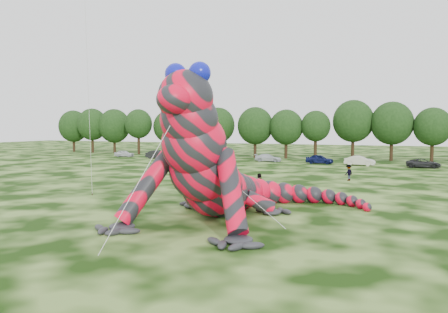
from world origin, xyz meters
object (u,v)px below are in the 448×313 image
at_px(car_6, 423,163).
at_px(spectator_2, 349,173).
at_px(tree_7, 255,132).
at_px(spectator_1, 202,169).
at_px(tree_4, 168,133).
at_px(tree_12, 432,135).
at_px(tree_0, 74,131).
at_px(spectator_5, 259,182).
at_px(car_0, 124,154).
at_px(car_2, 207,155).
at_px(car_4, 320,159).
at_px(tree_5, 196,131).
at_px(tree_6, 218,132).
at_px(spectator_4, 166,160).
at_px(spectator_0, 171,169).
at_px(inflatable_gecko, 221,144).
at_px(tree_2, 114,131).
at_px(tree_3, 139,132).
at_px(tree_8, 286,134).
at_px(car_3, 268,158).
at_px(tree_10, 353,130).
at_px(tree_1, 92,131).
at_px(car_5, 360,161).
at_px(car_1, 158,155).
at_px(tree_11, 392,131).

distance_m(car_6, spectator_2, 20.67).
relative_size(tree_7, spectator_1, 5.90).
height_order(tree_4, spectator_1, tree_4).
xyz_separation_m(spectator_1, spectator_2, (16.80, 1.49, 0.07)).
distance_m(tree_4, tree_12, 49.66).
height_order(tree_0, spectator_5, tree_0).
bearing_deg(car_0, car_2, -96.92).
height_order(tree_7, car_4, tree_7).
xyz_separation_m(tree_5, tree_6, (5.57, -1.75, -0.15)).
distance_m(spectator_4, spectator_0, 14.34).
xyz_separation_m(inflatable_gecko, tree_2, (-46.98, 53.57, 0.09)).
height_order(tree_3, tree_7, tree_7).
bearing_deg(tree_8, spectator_1, -94.98).
xyz_separation_m(tree_12, car_0, (-54.07, -8.32, -3.85)).
relative_size(tree_6, spectator_5, 6.10).
distance_m(tree_0, car_3, 50.64).
xyz_separation_m(tree_10, car_4, (-3.97, -10.83, -4.53)).
bearing_deg(spectator_2, tree_12, -168.37).
distance_m(tree_1, tree_3, 12.68).
height_order(car_3, spectator_1, spectator_1).
relative_size(tree_12, spectator_5, 5.77).
xyz_separation_m(tree_6, car_5, (27.10, -10.04, -4.02)).
bearing_deg(tree_4, tree_1, -177.98).
xyz_separation_m(tree_7, spectator_4, (-7.45, -20.51, -3.86)).
height_order(tree_5, spectator_1, tree_5).
height_order(car_1, spectator_0, spectator_0).
bearing_deg(car_5, tree_2, 81.78).
bearing_deg(car_5, tree_1, 83.62).
height_order(tree_10, car_1, tree_10).
height_order(tree_6, car_2, tree_6).
height_order(spectator_5, spectator_2, spectator_2).
relative_size(car_0, car_2, 0.72).
xyz_separation_m(tree_5, car_4, (26.55, -10.68, -4.17)).
relative_size(spectator_1, spectator_2, 0.92).
bearing_deg(tree_11, tree_3, -178.70).
relative_size(inflatable_gecko, tree_5, 1.93).
xyz_separation_m(tree_0, car_6, (72.78, -12.87, -4.11)).
relative_size(tree_2, car_4, 2.26).
bearing_deg(tree_6, spectator_2, -46.83).
bearing_deg(spectator_4, tree_12, -4.56).
relative_size(tree_10, tree_12, 1.17).
bearing_deg(tree_0, car_5, -11.11).
relative_size(tree_0, spectator_5, 6.11).
relative_size(car_0, spectator_2, 2.14).
xyz_separation_m(spectator_5, spectator_1, (-9.83, 8.75, 0.02)).
distance_m(tree_0, tree_1, 6.32).
relative_size(tree_6, spectator_4, 5.40).
bearing_deg(tree_12, car_1, -167.56).
relative_size(tree_1, tree_7, 1.04).
bearing_deg(tree_4, spectator_4, -61.62).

